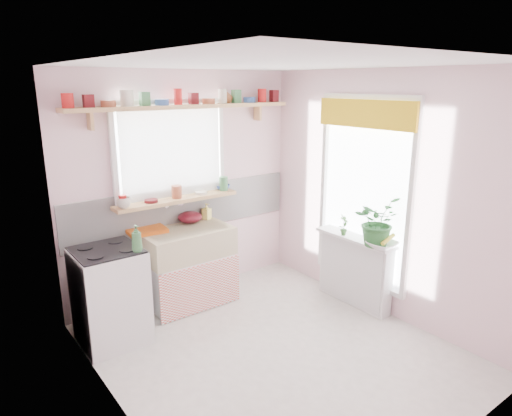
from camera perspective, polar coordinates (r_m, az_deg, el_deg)
room at (r=4.86m, az=2.00°, el=3.65°), size 3.20×3.20×3.20m
sink_unit at (r=5.05m, az=-8.48°, el=-7.21°), size 0.95×0.65×1.11m
cooker at (r=4.49m, az=-17.76°, el=-10.38°), size 0.58×0.58×0.93m
radiator_ledge at (r=5.13m, az=12.22°, el=-7.46°), size 0.22×0.95×0.78m
windowsill at (r=4.99m, az=-9.83°, el=1.02°), size 1.40×0.22×0.04m
pine_shelf at (r=4.90m, az=-8.72°, el=12.43°), size 2.52×0.24×0.04m
shelf_crockery at (r=4.90m, az=-8.75°, el=13.30°), size 2.47×0.11×0.12m
sill_crockery at (r=4.97m, az=-9.87°, el=1.87°), size 1.35×0.11×0.12m
dish_tray at (r=4.91m, az=-13.56°, el=-2.71°), size 0.42×0.33×0.04m
colander at (r=5.14m, az=-8.26°, el=-1.14°), size 0.31×0.31×0.12m
jade_plant at (r=4.69m, az=14.86°, el=-1.59°), size 0.55×0.51×0.51m
fruit_bowl at (r=4.69m, az=15.49°, el=-4.47°), size 0.31×0.31×0.07m
herb_pot at (r=4.97m, az=10.92°, el=-2.09°), size 0.14×0.12×0.23m
soap_bottle_sink at (r=5.23m, az=-6.20°, el=-0.42°), size 0.11×0.11×0.18m
sill_cup at (r=4.68m, az=-16.20°, el=0.61°), size 0.17×0.17×0.11m
sill_bowl at (r=5.32m, az=-4.20°, el=2.63°), size 0.20×0.20×0.05m
shelf_vase at (r=5.23m, az=-3.75°, el=13.78°), size 0.16×0.16×0.15m
cooker_bottle at (r=4.15m, az=-14.70°, el=-3.70°), size 0.10×0.10×0.24m
fruit at (r=4.68m, az=15.52°, el=-3.75°), size 0.20×0.14×0.10m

